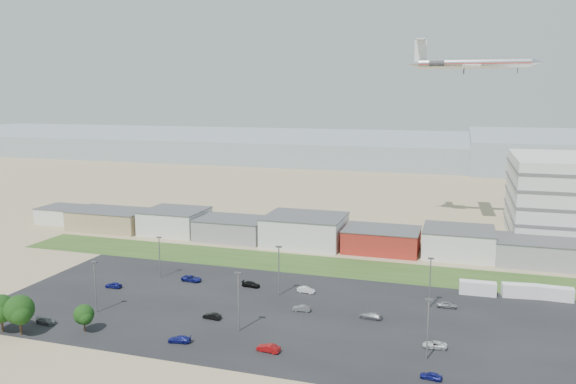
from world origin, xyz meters
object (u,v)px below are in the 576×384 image
at_px(parked_car_7, 302,308).
at_px(parked_car_9, 192,279).
at_px(box_trailer_a, 478,288).
at_px(parked_car_13, 268,348).
at_px(parked_car_5, 113,285).
at_px(parked_car_6, 251,284).
at_px(parked_car_4, 212,316).
at_px(parked_car_12, 370,315).
at_px(parked_car_10, 46,320).
at_px(parked_car_3, 179,339).
at_px(parked_car_11, 306,290).
at_px(parked_car_8, 447,305).
at_px(parked_car_2, 431,376).
at_px(parked_car_0, 435,345).
at_px(airliner, 474,63).

xyz_separation_m(parked_car_7, parked_car_9, (-28.98, 9.81, 0.07)).
relative_size(box_trailer_a, parked_car_13, 1.89).
relative_size(parked_car_5, parked_car_6, 0.90).
bearing_deg(box_trailer_a, parked_car_9, -171.94).
relative_size(parked_car_4, parked_car_12, 0.84).
height_order(parked_car_10, parked_car_12, parked_car_12).
bearing_deg(parked_car_3, parked_car_7, 133.03).
distance_m(parked_car_7, parked_car_12, 13.54).
xyz_separation_m(parked_car_9, parked_car_11, (27.01, 0.58, -0.02)).
xyz_separation_m(parked_car_5, parked_car_13, (43.05, -19.43, 0.02)).
relative_size(parked_car_4, parked_car_8, 0.93).
xyz_separation_m(parked_car_9, parked_car_12, (42.51, -9.52, -0.04)).
relative_size(parked_car_6, parked_car_13, 1.05).
bearing_deg(parked_car_8, parked_car_13, 132.14).
distance_m(parked_car_4, parked_car_5, 29.82).
height_order(parked_car_6, parked_car_12, parked_car_12).
relative_size(parked_car_5, parked_car_9, 0.80).
relative_size(box_trailer_a, parked_car_2, 2.31).
distance_m(parked_car_0, parked_car_2, 11.08).
bearing_deg(parked_car_12, parked_car_8, 131.76).
bearing_deg(parked_car_3, parked_car_4, 166.88).
distance_m(parked_car_3, parked_car_13, 15.83).
relative_size(parked_car_11, parked_car_13, 0.96).
xyz_separation_m(parked_car_3, parked_car_10, (-27.58, -0.15, 0.02)).
xyz_separation_m(parked_car_4, parked_car_5, (-28.25, 9.55, 0.05)).
height_order(parked_car_6, parked_car_9, parked_car_9).
distance_m(parked_car_7, parked_car_11, 10.58).
bearing_deg(parked_car_4, parked_car_8, 119.69).
xyz_separation_m(parked_car_6, parked_car_12, (28.16, -9.98, 0.01)).
distance_m(parked_car_3, parked_car_11, 33.49).
bearing_deg(parked_car_10, parked_car_11, -50.08).
height_order(parked_car_7, parked_car_10, parked_car_10).
bearing_deg(parked_car_2, parked_car_9, -110.75).
bearing_deg(parked_car_4, parked_car_13, 61.56).
height_order(parked_car_0, parked_car_12, parked_car_12).
xyz_separation_m(parked_car_7, parked_car_8, (27.27, 10.36, 0.07)).
bearing_deg(parked_car_11, parked_car_10, 132.88).
height_order(box_trailer_a, parked_car_0, box_trailer_a).
relative_size(parked_car_2, parked_car_9, 0.69).
bearing_deg(parked_car_11, parked_car_8, -83.33).
relative_size(parked_car_5, parked_car_7, 1.05).
relative_size(parked_car_2, parked_car_5, 0.87).
bearing_deg(parked_car_7, parked_car_11, -174.52).
bearing_deg(parked_car_2, parked_car_8, -174.71).
distance_m(airliner, parked_car_7, 103.79).
bearing_deg(parked_car_5, parked_car_12, 89.87).
distance_m(parked_car_5, parked_car_13, 47.23).
height_order(parked_car_0, parked_car_10, parked_car_10).
height_order(parked_car_2, parked_car_8, parked_car_8).
height_order(parked_car_2, parked_car_3, parked_car_3).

